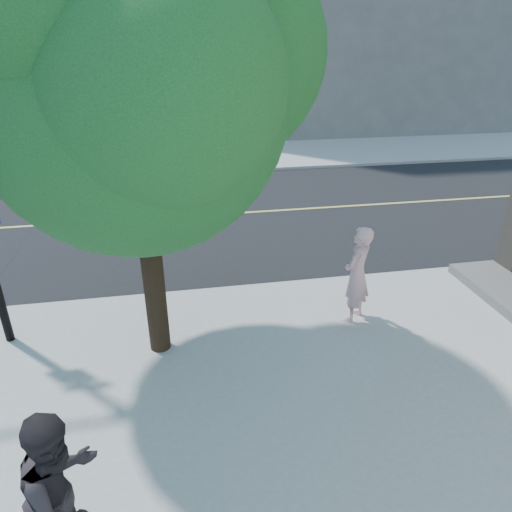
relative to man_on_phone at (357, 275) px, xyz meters
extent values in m
plane|color=black|center=(-5.74, 1.53, -0.98)|extent=(140.00, 140.00, 0.00)
cube|color=black|center=(-5.74, 6.03, -0.98)|extent=(140.00, 9.00, 0.01)
cube|color=#A9A9A9|center=(7.76, 23.03, -0.92)|extent=(29.00, 25.00, 0.12)
imported|color=#F0B0B8|center=(0.00, 0.00, 0.00)|extent=(0.74, 0.73, 1.73)
imported|color=#262024|center=(-4.07, -3.48, 0.03)|extent=(0.99, 1.07, 1.78)
cylinder|color=black|center=(-3.34, -0.24, 0.75)|extent=(0.32, 0.32, 3.23)
sphere|color=#23692A|center=(-3.34, -0.24, 2.91)|extent=(3.95, 3.95, 3.95)
sphere|color=#23692A|center=(-2.27, 0.29, 3.44)|extent=(3.05, 3.05, 3.05)
sphere|color=#23692A|center=(-4.24, 0.47, 3.62)|extent=(2.87, 2.87, 2.87)
sphere|color=#23692A|center=(-2.98, -1.23, 3.17)|extent=(2.69, 2.69, 2.69)
camera|label=1|loc=(-2.92, -6.44, 3.60)|focal=32.09mm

